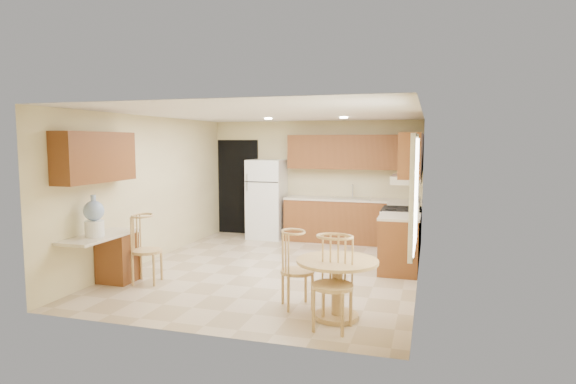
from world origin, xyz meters
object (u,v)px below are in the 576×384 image
(water_crock, at_px, (94,218))
(chair_desk, at_px, (143,243))
(dining_table, at_px, (337,280))
(chair_table_b, at_px, (331,276))
(refrigerator, at_px, (267,199))
(chair_table_a, at_px, (295,263))
(stove, at_px, (401,234))

(water_crock, bearing_deg, chair_desk, 45.31)
(dining_table, relative_size, chair_table_b, 0.92)
(refrigerator, relative_size, chair_table_b, 1.63)
(chair_table_a, height_order, water_crock, water_crock)
(refrigerator, xyz_separation_m, stove, (2.88, -1.22, -0.37))
(dining_table, height_order, water_crock, water_crock)
(chair_table_a, xyz_separation_m, chair_desk, (-2.39, 0.38, 0.02))
(refrigerator, relative_size, water_crock, 2.93)
(chair_table_b, xyz_separation_m, chair_desk, (-2.95, 0.96, -0.02))
(refrigerator, height_order, chair_table_a, refrigerator)
(stove, height_order, chair_table_b, stove)
(chair_table_b, height_order, chair_desk, chair_table_b)
(stove, distance_m, dining_table, 3.10)
(stove, bearing_deg, chair_table_b, -98.58)
(stove, bearing_deg, chair_desk, -144.11)
(chair_desk, height_order, water_crock, water_crock)
(stove, relative_size, water_crock, 1.90)
(stove, height_order, chair_desk, stove)
(chair_table_b, bearing_deg, chair_table_a, -39.69)
(stove, xyz_separation_m, water_crock, (-3.92, -2.97, 0.56))
(chair_table_a, distance_m, chair_desk, 2.42)
(stove, xyz_separation_m, chair_table_b, (-0.52, -3.48, 0.16))
(refrigerator, xyz_separation_m, chair_table_b, (2.35, -4.70, -0.21))
(chair_table_b, bearing_deg, water_crock, -2.03)
(water_crock, bearing_deg, stove, 37.11)
(refrigerator, relative_size, stove, 1.54)
(stove, height_order, water_crock, water_crock)
(stove, height_order, dining_table, stove)
(water_crock, bearing_deg, chair_table_b, -8.52)
(chair_table_a, relative_size, water_crock, 1.68)
(water_crock, bearing_deg, dining_table, -1.37)
(dining_table, bearing_deg, refrigerator, 118.69)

